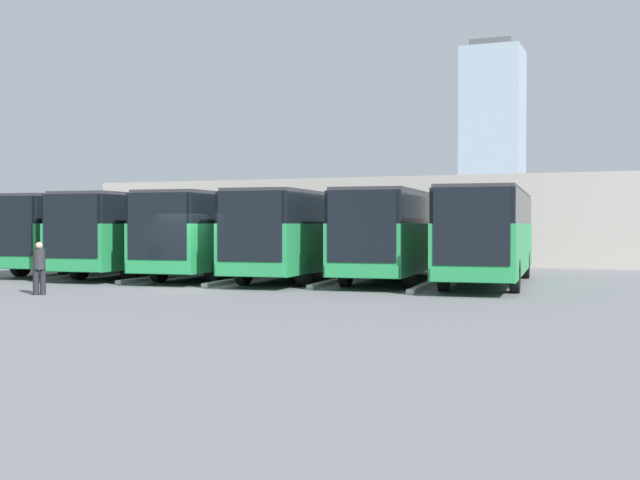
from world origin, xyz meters
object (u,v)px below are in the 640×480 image
(bus_0, at_px, (489,232))
(bus_3, at_px, (226,231))
(pedestrian, at_px, (39,267))
(bus_1, at_px, (398,232))
(bus_4, at_px, (150,231))
(bus_2, at_px, (305,232))
(bus_5, at_px, (93,231))

(bus_0, distance_m, bus_3, 10.70)
(bus_0, height_order, pedestrian, bus_0)
(bus_1, xyz_separation_m, bus_3, (7.13, 0.60, 0.00))
(bus_4, bearing_deg, bus_3, 176.38)
(bus_0, xyz_separation_m, bus_4, (14.26, 0.07, 0.00))
(pedestrian, bearing_deg, bus_2, 23.11)
(bus_3, xyz_separation_m, bus_4, (3.57, 0.08, 0.00))
(bus_0, xyz_separation_m, bus_1, (3.57, -0.61, 0.00))
(pedestrian, bearing_deg, bus_4, 63.96)
(bus_2, height_order, bus_3, same)
(bus_5, relative_size, pedestrian, 7.30)
(bus_1, xyz_separation_m, bus_4, (10.70, 0.68, 0.00))
(bus_1, xyz_separation_m, bus_2, (3.57, 0.70, 0.00))
(bus_3, distance_m, bus_5, 7.16)
(bus_2, xyz_separation_m, bus_5, (10.70, -0.78, 0.00))
(bus_0, relative_size, bus_2, 1.00)
(bus_2, height_order, pedestrian, bus_2)
(bus_3, bearing_deg, bus_1, 179.84)
(bus_1, height_order, bus_5, same)
(bus_0, distance_m, bus_5, 17.84)
(bus_1, distance_m, bus_3, 7.16)
(bus_3, bearing_deg, pedestrian, 77.86)
(bus_0, relative_size, bus_1, 1.00)
(bus_0, bearing_deg, bus_1, -14.71)
(bus_2, bearing_deg, bus_3, -6.57)
(bus_3, relative_size, bus_4, 1.00)
(bus_0, bearing_deg, bus_4, -4.68)
(bus_2, height_order, bus_5, same)
(bus_2, bearing_deg, bus_5, -9.10)
(bus_2, relative_size, bus_4, 1.00)
(bus_2, distance_m, pedestrian, 10.62)
(bus_1, bearing_deg, bus_0, 165.29)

